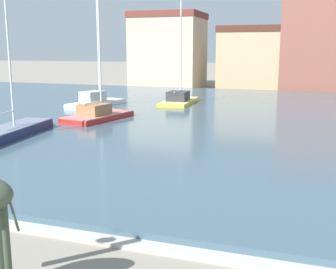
{
  "coord_description": "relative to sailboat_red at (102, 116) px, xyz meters",
  "views": [
    {
      "loc": [
        3.25,
        -2.5,
        5.18
      ],
      "look_at": [
        -1.41,
        11.4,
        2.2
      ],
      "focal_mm": 45.47,
      "sensor_mm": 36.0,
      "label": 1
    }
  ],
  "objects": [
    {
      "name": "sailboat_yellow",
      "position": [
        2.7,
        10.2,
        -0.01
      ],
      "size": [
        2.67,
        7.13,
        9.24
      ],
      "color": "gold",
      "rests_on": "ground"
    },
    {
      "name": "sailboat_navy",
      "position": [
        -2.02,
        -6.61,
        -0.03
      ],
      "size": [
        2.54,
        7.87,
        8.53
      ],
      "color": "navy",
      "rests_on": "ground"
    },
    {
      "name": "sailboat_red",
      "position": [
        0.0,
        0.0,
        0.0
      ],
      "size": [
        3.42,
        6.45,
        8.74
      ],
      "color": "red",
      "rests_on": "ground"
    },
    {
      "name": "townhouse_narrow_midrow",
      "position": [
        6.66,
        29.04,
        3.46
      ],
      "size": [
        8.57,
        6.4,
        7.9
      ],
      "color": "tan",
      "rests_on": "ground"
    },
    {
      "name": "townhouse_end_terrace",
      "position": [
        14.18,
        28.87,
        5.31
      ],
      "size": [
        8.29,
        6.47,
        11.59
      ],
      "color": "#8E5142",
      "rests_on": "ground"
    },
    {
      "name": "townhouse_corner_house",
      "position": [
        -4.65,
        28.77,
        4.42
      ],
      "size": [
        9.07,
        7.85,
        9.82
      ],
      "color": "#C6B293",
      "rests_on": "ground"
    },
    {
      "name": "sailboat_white",
      "position": [
        -3.41,
        6.26,
        0.05
      ],
      "size": [
        3.4,
        6.86,
        9.56
      ],
      "color": "white",
      "rests_on": "ground"
    },
    {
      "name": "harbor_water",
      "position": [
        10.58,
        4.22,
        -0.34
      ],
      "size": [
        81.49,
        41.67,
        0.32
      ],
      "primitive_type": "cube",
      "color": "#3D5666",
      "rests_on": "ground"
    },
    {
      "name": "quay_edge_coping",
      "position": [
        10.58,
        -16.87,
        -0.44
      ],
      "size": [
        81.49,
        0.5,
        0.12
      ],
      "primitive_type": "cube",
      "color": "#ADA89E",
      "rests_on": "ground"
    }
  ]
}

